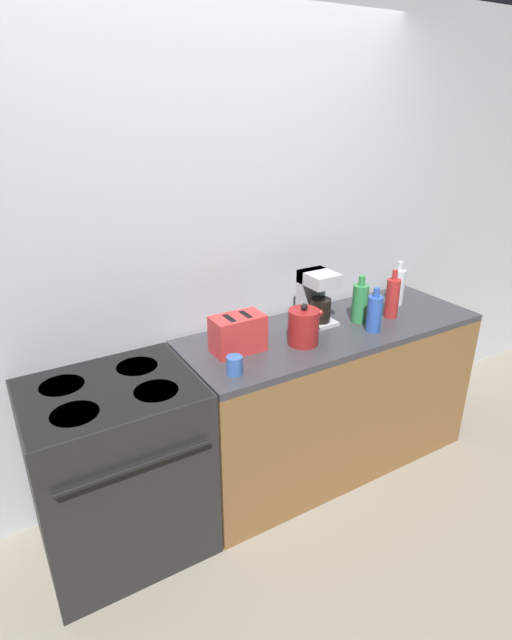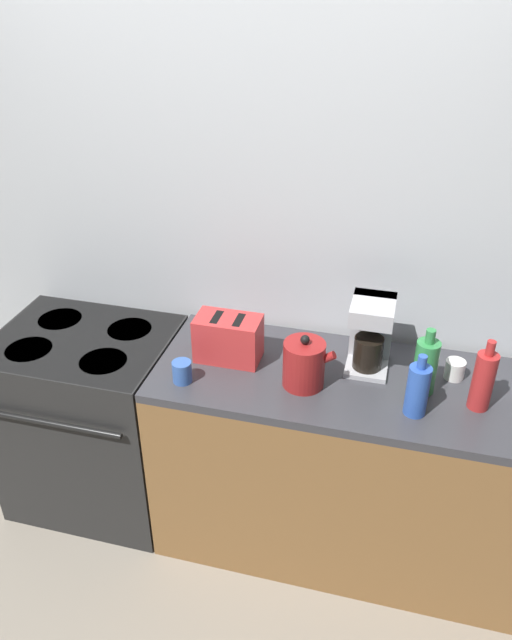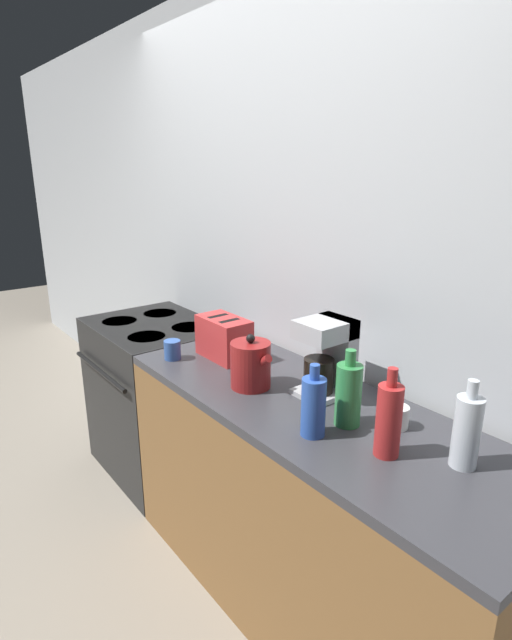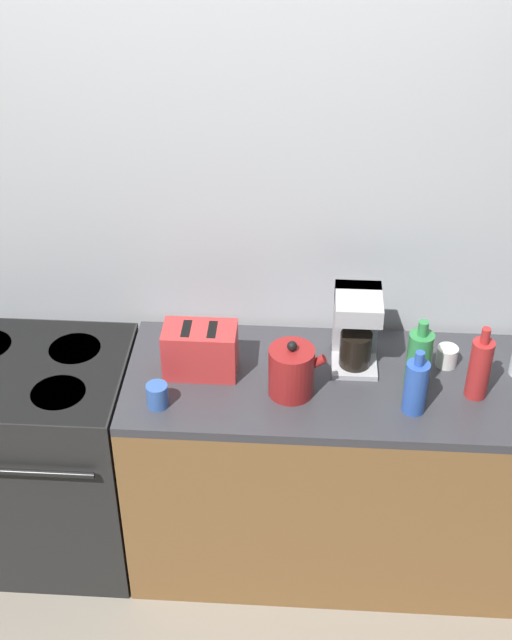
{
  "view_description": "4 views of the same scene",
  "coord_description": "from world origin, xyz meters",
  "views": [
    {
      "loc": [
        -1.04,
        -1.64,
        2.03
      ],
      "look_at": [
        0.15,
        0.36,
        1.03
      ],
      "focal_mm": 28.0,
      "sensor_mm": 36.0,
      "label": 1
    },
    {
      "loc": [
        0.66,
        -1.68,
        2.35
      ],
      "look_at": [
        0.12,
        0.41,
        1.05
      ],
      "focal_mm": 35.0,
      "sensor_mm": 36.0,
      "label": 2
    },
    {
      "loc": [
        1.8,
        -0.88,
        1.75
      ],
      "look_at": [
        0.2,
        0.37,
        1.11
      ],
      "focal_mm": 28.0,
      "sensor_mm": 36.0,
      "label": 3
    },
    {
      "loc": [
        0.38,
        -2.17,
        2.93
      ],
      "look_at": [
        0.22,
        0.36,
        1.11
      ],
      "focal_mm": 50.0,
      "sensor_mm": 36.0,
      "label": 4
    }
  ],
  "objects": [
    {
      "name": "ground_plane",
      "position": [
        0.0,
        0.0,
        0.0
      ],
      "size": [
        12.0,
        12.0,
        0.0
      ],
      "primitive_type": "plane",
      "color": "gray"
    },
    {
      "name": "wall_back",
      "position": [
        0.0,
        0.68,
        1.3
      ],
      "size": [
        8.0,
        0.05,
        2.6
      ],
      "color": "silver",
      "rests_on": "ground_plane"
    },
    {
      "name": "stove",
      "position": [
        -0.64,
        0.3,
        0.46
      ],
      "size": [
        0.76,
        0.65,
        0.9
      ],
      "color": "black",
      "rests_on": "ground_plane"
    },
    {
      "name": "counter_block",
      "position": [
        0.62,
        0.31,
        0.45
      ],
      "size": [
        1.73,
        0.62,
        0.9
      ],
      "color": "brown",
      "rests_on": "ground_plane"
    },
    {
      "name": "kettle",
      "position": [
        0.35,
        0.23,
        0.99
      ],
      "size": [
        0.2,
        0.16,
        0.22
      ],
      "color": "maroon",
      "rests_on": "counter_block"
    },
    {
      "name": "toaster",
      "position": [
        0.02,
        0.33,
        0.99
      ],
      "size": [
        0.26,
        0.15,
        0.19
      ],
      "color": "red",
      "rests_on": "counter_block"
    },
    {
      "name": "coffee_maker",
      "position": [
        0.57,
        0.43,
        1.06
      ],
      "size": [
        0.16,
        0.2,
        0.3
      ],
      "color": "#B7B7BC",
      "rests_on": "counter_block"
    },
    {
      "name": "bottle_red",
      "position": [
        0.99,
        0.26,
        1.02
      ],
      "size": [
        0.08,
        0.08,
        0.28
      ],
      "color": "#B72828",
      "rests_on": "counter_block"
    },
    {
      "name": "bottle_blue",
      "position": [
        0.77,
        0.16,
        1.0
      ],
      "size": [
        0.08,
        0.08,
        0.25
      ],
      "color": "#2D56B7",
      "rests_on": "counter_block"
    },
    {
      "name": "bottle_green",
      "position": [
        0.79,
        0.3,
        1.01
      ],
      "size": [
        0.09,
        0.09,
        0.27
      ],
      "color": "#338C47",
      "rests_on": "counter_block"
    },
    {
      "name": "cup_blue",
      "position": [
        -0.11,
        0.13,
        0.94
      ],
      "size": [
        0.08,
        0.08,
        0.09
      ],
      "color": "#3860B2",
      "rests_on": "counter_block"
    },
    {
      "name": "cup_white",
      "position": [
        0.91,
        0.42,
        0.94
      ],
      "size": [
        0.08,
        0.08,
        0.08
      ],
      "color": "white",
      "rests_on": "counter_block"
    }
  ]
}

